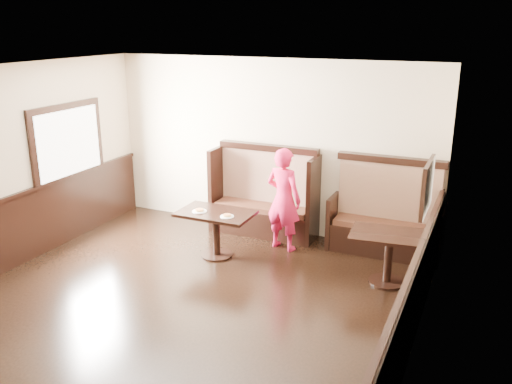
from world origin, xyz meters
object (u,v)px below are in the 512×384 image
Objects in this scene: booth_neighbor at (385,222)px; table_neighbor at (389,246)px; booth_main at (265,202)px; table_main at (216,222)px; child at (284,199)px.

booth_neighbor reaches higher than table_neighbor.
table_neighbor is at bearing -76.25° from booth_neighbor.
booth_main is at bearing 179.95° from booth_neighbor.
booth_neighbor reaches higher than table_main.
table_main is 2.48m from table_neighbor.
booth_neighbor is (1.95, -0.00, -0.05)m from booth_main.
child reaches higher than table_main.
child is at bearing -161.27° from booth_neighbor.
booth_main is 2.42m from table_neighbor.
booth_main is at bearing 76.63° from table_main.
child is (-1.69, 0.53, 0.26)m from table_neighbor.
booth_neighbor is 1.55m from child.
table_main is 1.07m from child.
booth_main is 0.75m from child.
booth_main is at bearing 149.31° from table_neighbor.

